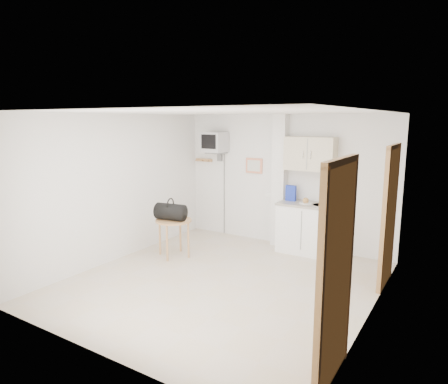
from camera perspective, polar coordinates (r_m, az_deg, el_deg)
The scene contains 7 objects.
ground at distance 6.13m, azimuth -0.32°, elevation -12.75°, with size 4.50×4.50×0.00m, color beige.
room_envelope at distance 5.66m, azimuth 2.20°, elevation 1.53°, with size 4.24×4.54×2.55m.
kitchenette at distance 7.37m, azimuth 11.86°, elevation -2.43°, with size 1.03×0.58×2.10m.
crt_television at distance 8.14m, azimuth -1.36°, elevation 7.03°, with size 0.44×0.45×2.15m.
round_table at distance 7.10m, azimuth -7.21°, elevation -4.62°, with size 0.63×0.63×0.67m.
duffel_bag at distance 7.02m, azimuth -7.64°, elevation -2.80°, with size 0.56×0.36×0.39m.
water_bottle at distance 6.10m, azimuth 15.36°, elevation -11.42°, with size 0.13×0.13×0.40m.
Camera 1 is at (3.02, -4.77, 2.40)m, focal length 32.00 mm.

